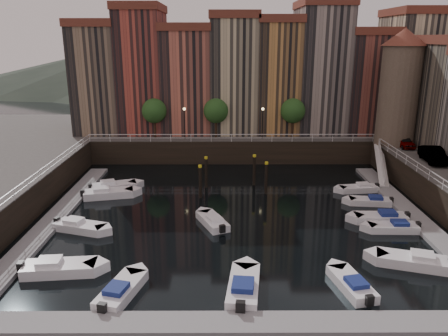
{
  "coord_description": "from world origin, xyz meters",
  "views": [
    {
      "loc": [
        -1.13,
        -38.08,
        15.69
      ],
      "look_at": [
        -0.99,
        4.0,
        3.1
      ],
      "focal_mm": 35.0,
      "sensor_mm": 36.0,
      "label": 1
    }
  ],
  "objects_px": {
    "mooring_pilings": "(232,176)",
    "gangway": "(381,163)",
    "corner_tower": "(399,86)",
    "boat_left_3": "(107,193)",
    "boat_left_0": "(58,268)",
    "car_b": "(433,156)",
    "boat_left_2": "(79,226)",
    "car_a": "(404,143)"
  },
  "relations": [
    {
      "from": "mooring_pilings",
      "to": "gangway",
      "type": "bearing_deg",
      "value": 13.5
    },
    {
      "from": "gangway",
      "to": "corner_tower",
      "type": "bearing_deg",
      "value": 57.2
    },
    {
      "from": "boat_left_3",
      "to": "boat_left_0",
      "type": "bearing_deg",
      "value": -100.96
    },
    {
      "from": "corner_tower",
      "to": "car_b",
      "type": "relative_size",
      "value": 2.83
    },
    {
      "from": "gangway",
      "to": "boat_left_2",
      "type": "height_order",
      "value": "gangway"
    },
    {
      "from": "mooring_pilings",
      "to": "boat_left_3",
      "type": "relative_size",
      "value": 1.34
    },
    {
      "from": "gangway",
      "to": "boat_left_0",
      "type": "xyz_separation_m",
      "value": [
        -29.64,
        -21.13,
        -1.51
      ]
    },
    {
      "from": "gangway",
      "to": "boat_left_2",
      "type": "relative_size",
      "value": 1.72
    },
    {
      "from": "boat_left_3",
      "to": "car_a",
      "type": "height_order",
      "value": "car_a"
    },
    {
      "from": "gangway",
      "to": "boat_left_3",
      "type": "bearing_deg",
      "value": -168.7
    },
    {
      "from": "boat_left_2",
      "to": "car_b",
      "type": "xyz_separation_m",
      "value": [
        34.3,
        10.18,
        3.44
      ]
    },
    {
      "from": "gangway",
      "to": "car_b",
      "type": "relative_size",
      "value": 1.71
    },
    {
      "from": "boat_left_2",
      "to": "gangway",
      "type": "bearing_deg",
      "value": 42.83
    },
    {
      "from": "boat_left_0",
      "to": "boat_left_2",
      "type": "bearing_deg",
      "value": 90.61
    },
    {
      "from": "boat_left_0",
      "to": "car_b",
      "type": "xyz_separation_m",
      "value": [
        33.55,
        17.21,
        3.4
      ]
    },
    {
      "from": "car_b",
      "to": "car_a",
      "type": "bearing_deg",
      "value": 99.14
    },
    {
      "from": "corner_tower",
      "to": "gangway",
      "type": "height_order",
      "value": "corner_tower"
    },
    {
      "from": "corner_tower",
      "to": "boat_left_3",
      "type": "height_order",
      "value": "corner_tower"
    },
    {
      "from": "corner_tower",
      "to": "boat_left_2",
      "type": "height_order",
      "value": "corner_tower"
    },
    {
      "from": "gangway",
      "to": "car_a",
      "type": "bearing_deg",
      "value": 37.42
    },
    {
      "from": "car_b",
      "to": "boat_left_0",
      "type": "bearing_deg",
      "value": -147.11
    },
    {
      "from": "boat_left_0",
      "to": "car_b",
      "type": "relative_size",
      "value": 1.09
    },
    {
      "from": "corner_tower",
      "to": "boat_left_3",
      "type": "relative_size",
      "value": 2.59
    },
    {
      "from": "gangway",
      "to": "mooring_pilings",
      "type": "distance_m",
      "value": 17.73
    },
    {
      "from": "boat_left_2",
      "to": "car_b",
      "type": "distance_m",
      "value": 35.95
    },
    {
      "from": "corner_tower",
      "to": "car_a",
      "type": "xyz_separation_m",
      "value": [
        0.63,
        -1.8,
        -6.53
      ]
    },
    {
      "from": "boat_left_3",
      "to": "mooring_pilings",
      "type": "bearing_deg",
      "value": -4.23
    },
    {
      "from": "boat_left_0",
      "to": "car_a",
      "type": "bearing_deg",
      "value": 30.24
    },
    {
      "from": "boat_left_2",
      "to": "boat_left_3",
      "type": "relative_size",
      "value": 0.91
    },
    {
      "from": "corner_tower",
      "to": "car_b",
      "type": "height_order",
      "value": "corner_tower"
    },
    {
      "from": "car_b",
      "to": "gangway",
      "type": "bearing_deg",
      "value": 140.74
    },
    {
      "from": "corner_tower",
      "to": "mooring_pilings",
      "type": "height_order",
      "value": "corner_tower"
    },
    {
      "from": "corner_tower",
      "to": "boat_left_3",
      "type": "bearing_deg",
      "value": -162.31
    },
    {
      "from": "corner_tower",
      "to": "gangway",
      "type": "distance_m",
      "value": 9.86
    },
    {
      "from": "boat_left_3",
      "to": "car_a",
      "type": "relative_size",
      "value": 1.38
    },
    {
      "from": "boat_left_2",
      "to": "car_b",
      "type": "bearing_deg",
      "value": 34.46
    },
    {
      "from": "boat_left_2",
      "to": "boat_left_3",
      "type": "bearing_deg",
      "value": 105.56
    },
    {
      "from": "corner_tower",
      "to": "car_a",
      "type": "bearing_deg",
      "value": -70.85
    },
    {
      "from": "mooring_pilings",
      "to": "car_b",
      "type": "height_order",
      "value": "car_b"
    },
    {
      "from": "boat_left_3",
      "to": "boat_left_2",
      "type": "bearing_deg",
      "value": -104.9
    },
    {
      "from": "mooring_pilings",
      "to": "car_b",
      "type": "bearing_deg",
      "value": 0.6
    },
    {
      "from": "boat_left_0",
      "to": "boat_left_3",
      "type": "bearing_deg",
      "value": 86.1
    }
  ]
}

